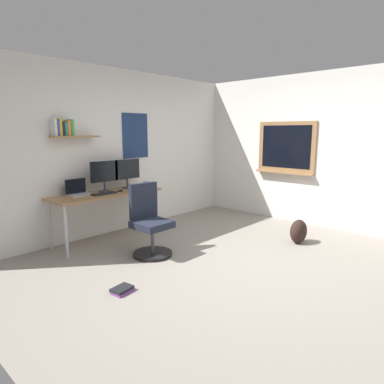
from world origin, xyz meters
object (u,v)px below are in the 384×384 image
(keyboard, at_px, (104,194))
(book_stack_on_floor, at_px, (122,290))
(office_chair, at_px, (149,225))
(laptop, at_px, (78,191))
(desk, at_px, (107,197))
(backpack, at_px, (298,231))
(coffee_mug, at_px, (146,184))
(computer_mouse, at_px, (120,191))
(monitor_secondary, at_px, (127,172))
(monitor_primary, at_px, (104,174))

(keyboard, height_order, book_stack_on_floor, keyboard)
(office_chair, distance_m, laptop, 1.21)
(desk, bearing_deg, backpack, -50.14)
(office_chair, relative_size, coffee_mug, 10.33)
(desk, bearing_deg, office_chair, -87.37)
(office_chair, relative_size, computer_mouse, 9.13)
(office_chair, height_order, coffee_mug, office_chair)
(laptop, xyz_separation_m, monitor_secondary, (0.83, -0.05, 0.22))
(desk, bearing_deg, computer_mouse, -20.36)
(book_stack_on_floor, bearing_deg, laptop, 74.18)
(desk, relative_size, keyboard, 4.50)
(book_stack_on_floor, bearing_deg, keyboard, 62.46)
(office_chair, distance_m, book_stack_on_floor, 1.16)
(laptop, distance_m, book_stack_on_floor, 1.92)
(monitor_secondary, bearing_deg, keyboard, -162.90)
(desk, height_order, coffee_mug, coffee_mug)
(coffee_mug, xyz_separation_m, book_stack_on_floor, (-1.59, -1.53, -0.75))
(monitor_secondary, distance_m, computer_mouse, 0.40)
(backpack, bearing_deg, monitor_secondary, 120.93)
(monitor_primary, relative_size, book_stack_on_floor, 2.03)
(office_chair, height_order, monitor_secondary, monitor_secondary)
(monitor_secondary, relative_size, computer_mouse, 4.46)
(office_chair, relative_size, book_stack_on_floor, 4.15)
(desk, xyz_separation_m, monitor_secondary, (0.46, 0.09, 0.34))
(laptop, bearing_deg, office_chair, -68.65)
(computer_mouse, bearing_deg, backpack, -52.38)
(office_chair, xyz_separation_m, backpack, (1.78, -1.25, -0.23))
(coffee_mug, bearing_deg, office_chair, -127.39)
(keyboard, relative_size, coffee_mug, 4.02)
(monitor_primary, xyz_separation_m, keyboard, (-0.12, -0.17, -0.26))
(computer_mouse, relative_size, coffee_mug, 1.13)
(computer_mouse, bearing_deg, laptop, 159.40)
(laptop, height_order, backpack, laptop)
(book_stack_on_floor, bearing_deg, monitor_secondary, 51.43)
(office_chair, xyz_separation_m, keyboard, (-0.13, 0.85, 0.33))
(monitor_primary, xyz_separation_m, computer_mouse, (0.16, -0.17, -0.25))
(monitor_primary, relative_size, coffee_mug, 5.04)
(monitor_primary, relative_size, keyboard, 1.25)
(office_chair, distance_m, computer_mouse, 0.93)
(laptop, distance_m, monitor_primary, 0.47)
(desk, distance_m, monitor_secondary, 0.58)
(laptop, xyz_separation_m, monitor_primary, (0.42, -0.05, 0.22))
(office_chair, height_order, laptop, laptop)
(office_chair, xyz_separation_m, monitor_secondary, (0.42, 1.02, 0.59))
(keyboard, relative_size, computer_mouse, 3.56)
(laptop, distance_m, coffee_mug, 1.12)
(monitor_primary, distance_m, monitor_secondary, 0.42)
(monitor_secondary, height_order, computer_mouse, monitor_secondary)
(desk, xyz_separation_m, book_stack_on_floor, (-0.86, -1.55, -0.63))
(book_stack_on_floor, bearing_deg, office_chair, 34.93)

